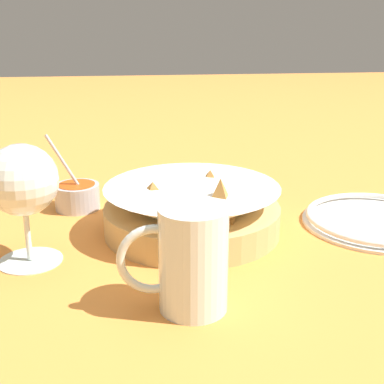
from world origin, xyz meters
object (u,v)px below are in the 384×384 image
object	(u,v)px
beer_mug	(191,263)
side_plate	(379,220)
wine_glass	(22,184)
sauce_cup	(77,195)
food_basket	(192,211)

from	to	relation	value
beer_mug	side_plate	xyz separation A→B (m)	(-0.30, -0.20, -0.04)
beer_mug	side_plate	size ratio (longest dim) A/B	0.52
side_plate	wine_glass	bearing A→B (deg)	7.43
beer_mug	sauce_cup	bearing A→B (deg)	-65.79
food_basket	sauce_cup	size ratio (longest dim) A/B	2.03
food_basket	sauce_cup	world-z (taller)	sauce_cup
sauce_cup	wine_glass	size ratio (longest dim) A/B	0.81
food_basket	beer_mug	distance (m)	0.21
sauce_cup	wine_glass	distance (m)	0.21
wine_glass	beer_mug	bearing A→B (deg)	144.39
sauce_cup	wine_glass	bearing A→B (deg)	76.88
food_basket	wine_glass	world-z (taller)	wine_glass
sauce_cup	beer_mug	distance (m)	0.35
food_basket	side_plate	xyz separation A→B (m)	(-0.27, 0.01, -0.02)
food_basket	side_plate	world-z (taller)	food_basket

